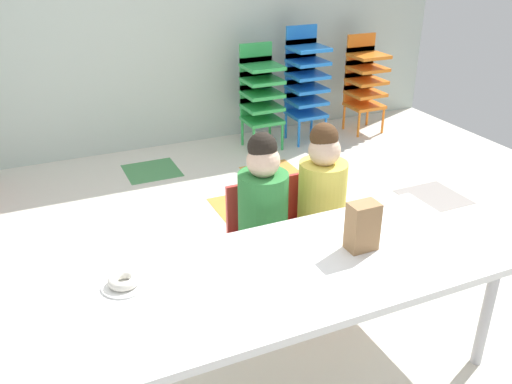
% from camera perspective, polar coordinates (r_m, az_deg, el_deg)
% --- Properties ---
extents(ground_plane, '(6.22, 4.77, 0.02)m').
position_cam_1_polar(ground_plane, '(3.12, -2.29, -10.12)').
color(ground_plane, silver).
extents(back_wall, '(6.22, 0.10, 2.51)m').
position_cam_1_polar(back_wall, '(4.86, -13.89, 18.47)').
color(back_wall, '#B2C1B7').
rests_on(back_wall, ground_plane).
extents(craft_table, '(2.00, 0.75, 0.55)m').
position_cam_1_polar(craft_table, '(2.27, 1.33, -9.41)').
color(craft_table, white).
rests_on(craft_table, ground_plane).
extents(seated_child_near_camera, '(0.32, 0.31, 0.92)m').
position_cam_1_polar(seated_child_near_camera, '(2.81, 0.66, -0.94)').
color(seated_child_near_camera, red).
rests_on(seated_child_near_camera, ground_plane).
extents(seated_child_middle_seat, '(0.34, 0.34, 0.92)m').
position_cam_1_polar(seated_child_middle_seat, '(2.96, 6.82, 0.33)').
color(seated_child_middle_seat, red).
rests_on(seated_child_middle_seat, ground_plane).
extents(kid_chair_green_stack, '(0.32, 0.30, 0.92)m').
position_cam_1_polar(kid_chair_green_stack, '(4.92, 0.45, 10.47)').
color(kid_chair_green_stack, green).
rests_on(kid_chair_green_stack, ground_plane).
extents(kid_chair_blue_stack, '(0.32, 0.30, 1.04)m').
position_cam_1_polar(kid_chair_blue_stack, '(5.10, 5.13, 11.64)').
color(kid_chair_blue_stack, blue).
rests_on(kid_chair_blue_stack, ground_plane).
extents(kid_chair_orange_stack, '(0.32, 0.30, 0.92)m').
position_cam_1_polar(kid_chair_orange_stack, '(5.45, 11.20, 11.53)').
color(kid_chair_orange_stack, orange).
rests_on(kid_chair_orange_stack, ground_plane).
extents(paper_bag_brown, '(0.13, 0.09, 0.22)m').
position_cam_1_polar(paper_bag_brown, '(2.41, 11.03, -3.53)').
color(paper_bag_brown, '#9E754C').
rests_on(paper_bag_brown, craft_table).
extents(paper_plate_near_edge, '(0.18, 0.18, 0.01)m').
position_cam_1_polar(paper_plate_near_edge, '(2.24, -13.55, -9.41)').
color(paper_plate_near_edge, white).
rests_on(paper_plate_near_edge, craft_table).
extents(donut_powdered_on_plate, '(0.12, 0.12, 0.04)m').
position_cam_1_polar(donut_powdered_on_plate, '(2.23, -13.61, -8.93)').
color(donut_powdered_on_plate, white).
rests_on(donut_powdered_on_plate, craft_table).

